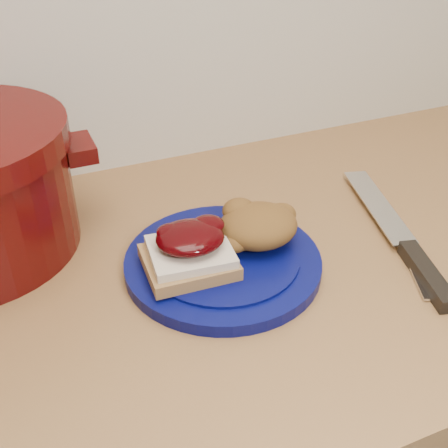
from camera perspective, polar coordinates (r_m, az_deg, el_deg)
name	(u,v)px	position (r m, az deg, el deg)	size (l,w,h in m)	color
plate	(223,263)	(0.69, -0.11, -3.95)	(0.24, 0.24, 0.02)	#050948
sandwich	(190,250)	(0.65, -3.51, -2.69)	(0.11, 0.09, 0.05)	olive
stuffing_mound	(258,226)	(0.69, 3.50, -0.19)	(0.10, 0.08, 0.05)	brown
chef_knife	(412,253)	(0.74, 18.53, -2.86)	(0.11, 0.31, 0.02)	black
butter_knife	(410,259)	(0.74, 18.38, -3.38)	(0.15, 0.01, 0.00)	silver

